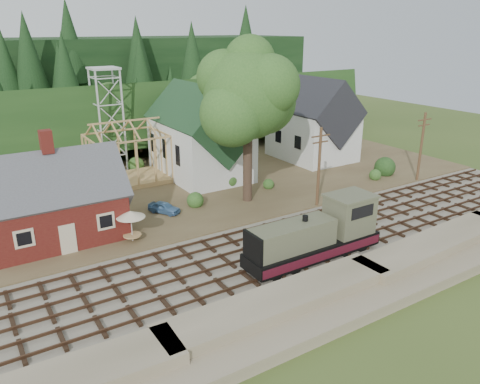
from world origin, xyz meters
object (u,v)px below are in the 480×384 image
patio_set (131,215)px  locomotive (318,235)px  car_red (336,147)px  car_blue (164,207)px

patio_set → locomotive: bearing=-42.7°
car_red → patio_set: (-34.60, -13.05, 1.66)m
locomotive → patio_set: locomotive is taller
locomotive → patio_set: bearing=137.3°
locomotive → car_blue: (-6.33, 14.29, -1.18)m
car_blue → car_red: 31.26m
locomotive → patio_set: 14.92m
car_blue → car_red: (29.97, 8.87, 0.00)m
locomotive → car_red: (23.64, 23.16, -1.17)m
locomotive → car_blue: size_ratio=3.55×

